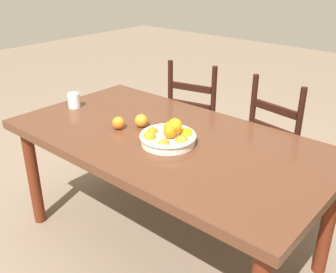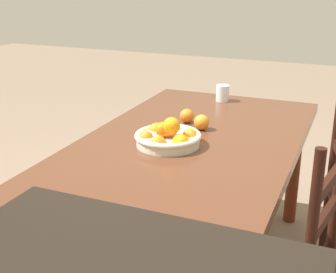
{
  "view_description": "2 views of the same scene",
  "coord_description": "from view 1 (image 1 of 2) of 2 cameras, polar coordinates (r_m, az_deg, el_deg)",
  "views": [
    {
      "loc": [
        1.23,
        -1.42,
        1.59
      ],
      "look_at": [
        0.06,
        -0.07,
        0.76
      ],
      "focal_mm": 41.38,
      "sensor_mm": 36.0,
      "label": 1
    },
    {
      "loc": [
        1.86,
        0.67,
        1.45
      ],
      "look_at": [
        0.06,
        -0.07,
        0.76
      ],
      "focal_mm": 50.81,
      "sensor_mm": 36.0,
      "label": 2
    }
  ],
  "objects": [
    {
      "name": "ground_plane",
      "position": [
        2.46,
        -0.11,
        -15.39
      ],
      "size": [
        12.0,
        12.0,
        0.0
      ],
      "primitive_type": "plane",
      "color": "#7D6855"
    },
    {
      "name": "dining_table",
      "position": [
        2.11,
        -0.13,
        -1.86
      ],
      "size": [
        1.76,
        0.94,
        0.72
      ],
      "color": "#542F1E",
      "rests_on": "ground"
    },
    {
      "name": "chair_near_window",
      "position": [
        2.62,
        16.31,
        -2.61
      ],
      "size": [
        0.45,
        0.45,
        0.95
      ],
      "rotation": [
        0.0,
        0.0,
        2.97
      ],
      "color": "black",
      "rests_on": "ground"
    },
    {
      "name": "chair_by_cabinet",
      "position": [
        2.93,
        4.33,
        1.44
      ],
      "size": [
        0.46,
        0.46,
        0.95
      ],
      "rotation": [
        0.0,
        0.0,
        3.36
      ],
      "color": "black",
      "rests_on": "ground"
    },
    {
      "name": "fruit_bowl",
      "position": [
        1.97,
        0.11,
        -0.01
      ],
      "size": [
        0.29,
        0.29,
        0.14
      ],
      "color": "silver",
      "rests_on": "dining_table"
    },
    {
      "name": "orange_loose_0",
      "position": [
        2.17,
        -7.33,
        2.0
      ],
      "size": [
        0.07,
        0.07,
        0.07
      ],
      "primitive_type": "sphere",
      "color": "orange",
      "rests_on": "dining_table"
    },
    {
      "name": "orange_loose_1",
      "position": [
        2.18,
        -3.99,
        2.32
      ],
      "size": [
        0.07,
        0.07,
        0.07
      ],
      "primitive_type": "sphere",
      "color": "orange",
      "rests_on": "dining_table"
    },
    {
      "name": "drinking_glass",
      "position": [
        2.53,
        -13.69,
        5.19
      ],
      "size": [
        0.08,
        0.08,
        0.09
      ],
      "primitive_type": "cylinder",
      "color": "silver",
      "rests_on": "dining_table"
    }
  ]
}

